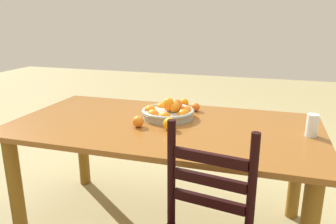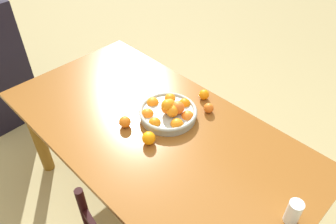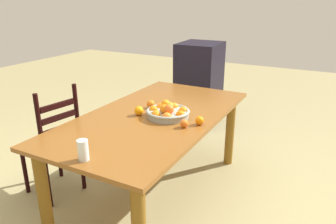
% 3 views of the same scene
% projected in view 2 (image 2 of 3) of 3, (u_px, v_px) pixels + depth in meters
% --- Properties ---
extents(ground_plane, '(12.00, 12.00, 0.00)m').
position_uv_depth(ground_plane, '(157.00, 202.00, 2.38)').
color(ground_plane, tan).
extents(dining_table, '(1.90, 1.00, 0.74)m').
position_uv_depth(dining_table, '(154.00, 142.00, 1.96)').
color(dining_table, brown).
rests_on(dining_table, ground).
extents(fruit_bowl, '(0.35, 0.35, 0.14)m').
position_uv_depth(fruit_bowl, '(168.00, 112.00, 1.93)').
color(fruit_bowl, '#9AA49B').
rests_on(fruit_bowl, dining_table).
extents(orange_loose_0, '(0.07, 0.07, 0.07)m').
position_uv_depth(orange_loose_0, '(149.00, 138.00, 1.77)').
color(orange_loose_0, orange).
rests_on(orange_loose_0, dining_table).
extents(orange_loose_1, '(0.07, 0.07, 0.07)m').
position_uv_depth(orange_loose_1, '(125.00, 122.00, 1.88)').
color(orange_loose_1, orange).
rests_on(orange_loose_1, dining_table).
extents(orange_loose_2, '(0.06, 0.06, 0.06)m').
position_uv_depth(orange_loose_2, '(209.00, 108.00, 1.97)').
color(orange_loose_2, orange).
rests_on(orange_loose_2, dining_table).
extents(orange_loose_3, '(0.07, 0.07, 0.07)m').
position_uv_depth(orange_loose_3, '(204.00, 95.00, 2.07)').
color(orange_loose_3, orange).
rests_on(orange_loose_3, dining_table).
extents(drinking_glass, '(0.06, 0.06, 0.13)m').
position_uv_depth(drinking_glass, '(293.00, 212.00, 1.40)').
color(drinking_glass, silver).
rests_on(drinking_glass, dining_table).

